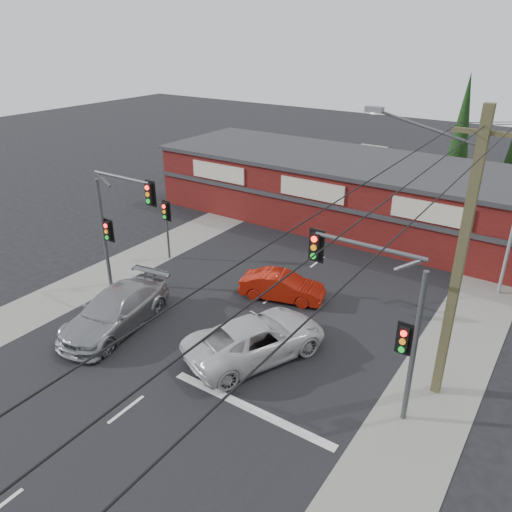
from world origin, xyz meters
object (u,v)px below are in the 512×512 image
Objects in this scene: red_sedan at (282,286)px; silver_suv at (115,311)px; shop_building at (354,191)px; white_suv at (256,338)px; utility_pole at (457,254)px.

silver_suv is at bearing 127.49° from red_sedan.
shop_building reaches higher than silver_suv.
shop_building is (-2.96, 15.82, 1.33)m from white_suv.
white_suv is 0.21× the size of shop_building.
utility_pole is at bearing -123.93° from red_sedan.
white_suv is 6.39m from silver_suv.
silver_suv is 0.57× the size of utility_pole.
shop_building is at bearing 123.76° from utility_pole.
silver_suv is 1.43× the size of red_sedan.
silver_suv reaches higher than white_suv.
white_suv is at bearing -79.40° from shop_building.
shop_building is at bearing 70.98° from silver_suv.
red_sedan is (4.64, 6.17, -0.17)m from silver_suv.
utility_pole reaches higher than silver_suv.
utility_pole is at bearing -141.08° from white_suv.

